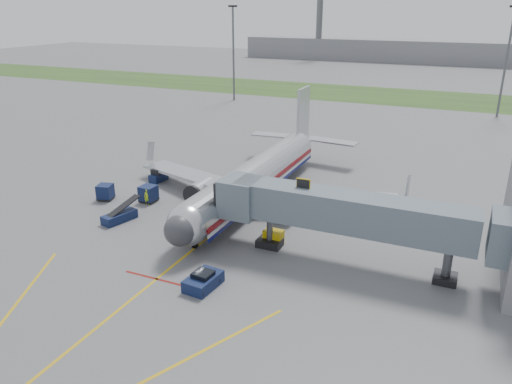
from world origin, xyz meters
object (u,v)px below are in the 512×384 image
at_px(airliner, 256,177).
at_px(pushback_tug, 203,281).
at_px(ramp_worker, 147,197).
at_px(belt_loader, 120,216).
at_px(baggage_tug, 158,176).

height_order(airliner, pushback_tug, airliner).
xyz_separation_m(pushback_tug, ramp_worker, (-14.04, 12.31, 0.36)).
xyz_separation_m(belt_loader, ramp_worker, (-0.05, 4.77, 0.39)).
bearing_deg(belt_loader, airliner, 48.28).
bearing_deg(baggage_tug, belt_loader, -73.81).
xyz_separation_m(airliner, baggage_tug, (-13.40, 0.53, -1.91)).
xyz_separation_m(pushback_tug, belt_loader, (-13.99, 7.54, -0.03)).
xyz_separation_m(baggage_tug, ramp_worker, (3.36, -6.97, 0.17)).
bearing_deg(airliner, ramp_worker, -147.33).
distance_m(pushback_tug, belt_loader, 15.89).
bearing_deg(baggage_tug, airliner, -2.27).
distance_m(baggage_tug, belt_loader, 12.23).
bearing_deg(airliner, pushback_tug, -77.97).
height_order(baggage_tug, ramp_worker, ramp_worker).
distance_m(pushback_tug, baggage_tug, 25.97).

